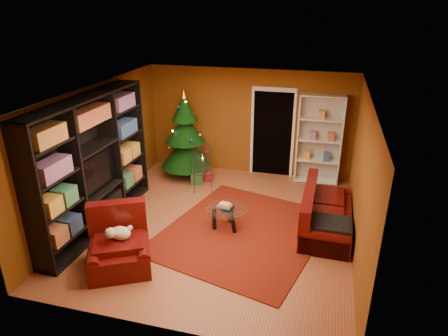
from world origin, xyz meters
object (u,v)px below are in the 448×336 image
(gift_box_green, at_px, (197,178))
(sofa, at_px, (327,210))
(gift_box_red, at_px, (209,177))
(white_bookshelf, at_px, (319,140))
(rug, at_px, (243,232))
(christmas_tree, at_px, (185,135))
(media_unit, at_px, (92,165))
(coffee_table, at_px, (226,218))
(acrylic_chair, at_px, (203,171))
(dog, at_px, (121,233))
(armchair, at_px, (119,246))

(gift_box_green, height_order, sofa, sofa)
(gift_box_green, relative_size, gift_box_red, 1.38)
(gift_box_red, xyz_separation_m, white_bookshelf, (2.51, 0.63, 0.96))
(rug, xyz_separation_m, sofa, (1.50, 0.51, 0.41))
(christmas_tree, xyz_separation_m, gift_box_red, (0.62, -0.16, -0.95))
(gift_box_green, height_order, gift_box_red, gift_box_green)
(rug, xyz_separation_m, media_unit, (-2.79, -0.42, 1.25))
(coffee_table, bearing_deg, acrylic_chair, 122.12)
(christmas_tree, distance_m, gift_box_green, 1.06)
(gift_box_green, xyz_separation_m, white_bookshelf, (2.75, 0.84, 0.92))
(gift_box_red, xyz_separation_m, dog, (-0.39, -3.56, 0.51))
(armchair, xyz_separation_m, dog, (0.02, 0.07, 0.20))
(gift_box_red, bearing_deg, acrylic_chair, -88.92)
(gift_box_red, bearing_deg, sofa, -28.93)
(christmas_tree, relative_size, white_bookshelf, 1.00)
(gift_box_green, relative_size, white_bookshelf, 0.13)
(gift_box_red, distance_m, armchair, 3.67)
(media_unit, bearing_deg, coffee_table, 12.33)
(gift_box_red, distance_m, sofa, 3.23)
(gift_box_red, xyz_separation_m, coffee_table, (0.96, -2.01, 0.12))
(dog, xyz_separation_m, coffee_table, (1.35, 1.55, -0.39))
(rug, bearing_deg, armchair, -137.77)
(coffee_table, bearing_deg, gift_box_red, 115.55)
(rug, relative_size, christmas_tree, 1.46)
(rug, distance_m, coffee_table, 0.41)
(white_bookshelf, height_order, coffee_table, white_bookshelf)
(gift_box_red, height_order, coffee_table, coffee_table)
(gift_box_green, bearing_deg, media_unit, -118.61)
(media_unit, xyz_separation_m, sofa, (4.29, 0.94, -0.84))
(rug, bearing_deg, acrylic_chair, 129.56)
(gift_box_green, bearing_deg, sofa, -23.84)
(christmas_tree, relative_size, acrylic_chair, 2.31)
(gift_box_red, height_order, dog, dog)
(gift_box_green, bearing_deg, coffee_table, -56.43)
(white_bookshelf, distance_m, coffee_table, 3.18)
(media_unit, bearing_deg, dog, -43.23)
(rug, height_order, white_bookshelf, white_bookshelf)
(white_bookshelf, height_order, acrylic_chair, white_bookshelf)
(armchair, distance_m, coffee_table, 2.13)
(christmas_tree, bearing_deg, gift_box_green, -43.61)
(gift_box_green, distance_m, coffee_table, 2.17)
(gift_box_green, distance_m, white_bookshelf, 3.02)
(gift_box_red, xyz_separation_m, acrylic_chair, (0.01, -0.49, 0.37))
(white_bookshelf, distance_m, dog, 5.12)
(gift_box_red, height_order, armchair, armchair)
(sofa, bearing_deg, dog, 123.04)
(rug, bearing_deg, media_unit, -171.37)
(media_unit, relative_size, sofa, 1.67)
(sofa, distance_m, acrylic_chair, 3.00)
(gift_box_green, xyz_separation_m, acrylic_chair, (0.24, -0.29, 0.33))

